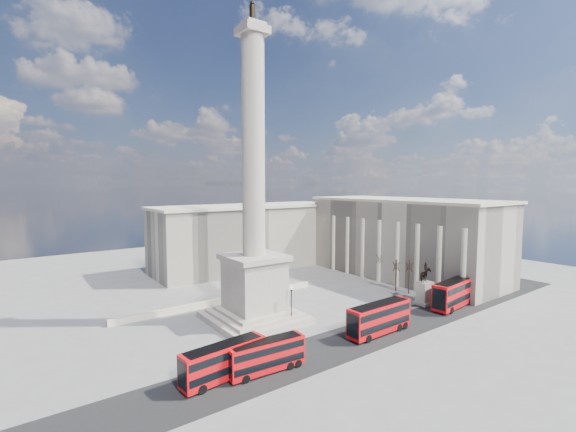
% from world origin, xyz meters
% --- Properties ---
extents(ground, '(180.00, 180.00, 0.00)m').
position_xyz_m(ground, '(0.00, 0.00, 0.00)').
color(ground, gray).
rests_on(ground, ground).
extents(asphalt_road, '(120.00, 9.00, 0.01)m').
position_xyz_m(asphalt_road, '(5.00, -10.00, 0.00)').
color(asphalt_road, '#252525').
rests_on(asphalt_road, ground).
extents(nelsons_column, '(14.00, 14.00, 49.85)m').
position_xyz_m(nelsons_column, '(0.00, 5.00, 12.92)').
color(nelsons_column, '#BBAD9C').
rests_on(nelsons_column, ground).
extents(balustrade_wall, '(40.00, 0.60, 1.10)m').
position_xyz_m(balustrade_wall, '(0.00, 16.00, 0.55)').
color(balustrade_wall, beige).
rests_on(balustrade_wall, ground).
extents(building_east, '(19.00, 46.00, 18.60)m').
position_xyz_m(building_east, '(45.00, 10.00, 9.32)').
color(building_east, beige).
rests_on(building_east, ground).
extents(building_northeast, '(51.00, 17.00, 16.60)m').
position_xyz_m(building_northeast, '(20.00, 40.00, 8.32)').
color(building_northeast, beige).
rests_on(building_northeast, ground).
extents(red_bus_a, '(10.37, 3.34, 4.13)m').
position_xyz_m(red_bus_a, '(-12.62, -9.18, 2.17)').
color(red_bus_a, red).
rests_on(red_bus_a, ground).
extents(red_bus_b, '(9.72, 2.89, 3.89)m').
position_xyz_m(red_bus_b, '(-7.82, -10.61, 2.04)').
color(red_bus_b, red).
rests_on(red_bus_b, ground).
extents(red_bus_c, '(11.42, 2.85, 4.61)m').
position_xyz_m(red_bus_c, '(12.00, -10.73, 2.42)').
color(red_bus_c, red).
rests_on(red_bus_c, ground).
extents(red_bus_d, '(12.42, 4.07, 4.94)m').
position_xyz_m(red_bus_d, '(32.69, -10.48, 2.59)').
color(red_bus_d, red).
rests_on(red_bus_d, ground).
extents(victorian_lamp, '(0.54, 0.54, 6.30)m').
position_xyz_m(victorian_lamp, '(3.42, -0.41, 3.71)').
color(victorian_lamp, black).
rests_on(victorian_lamp, ground).
extents(equestrian_statue, '(3.71, 2.78, 7.80)m').
position_xyz_m(equestrian_statue, '(29.93, -6.15, 2.68)').
color(equestrian_statue, beige).
rests_on(equestrian_statue, ground).
extents(bare_tree_near, '(1.67, 1.67, 7.29)m').
position_xyz_m(bare_tree_near, '(33.15, -0.32, 5.74)').
color(bare_tree_near, '#332319').
rests_on(bare_tree_near, ground).
extents(bare_tree_mid, '(1.82, 1.82, 6.91)m').
position_xyz_m(bare_tree_mid, '(32.56, 2.43, 5.45)').
color(bare_tree_mid, '#332319').
rests_on(bare_tree_mid, ground).
extents(bare_tree_far, '(1.72, 1.72, 7.02)m').
position_xyz_m(bare_tree_far, '(35.91, 9.69, 5.53)').
color(bare_tree_far, '#332319').
rests_on(bare_tree_far, ground).
extents(pedestrian_walking, '(0.71, 0.53, 1.76)m').
position_xyz_m(pedestrian_walking, '(23.04, -3.91, 0.88)').
color(pedestrian_walking, '#242A26').
rests_on(pedestrian_walking, ground).
extents(pedestrian_standing, '(1.08, 0.96, 1.85)m').
position_xyz_m(pedestrian_standing, '(29.38, -6.50, 0.92)').
color(pedestrian_standing, '#242A26').
rests_on(pedestrian_standing, ground).
extents(pedestrian_crossing, '(0.67, 1.08, 1.71)m').
position_xyz_m(pedestrian_crossing, '(15.83, -4.43, 0.86)').
color(pedestrian_crossing, '#242A26').
rests_on(pedestrian_crossing, ground).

